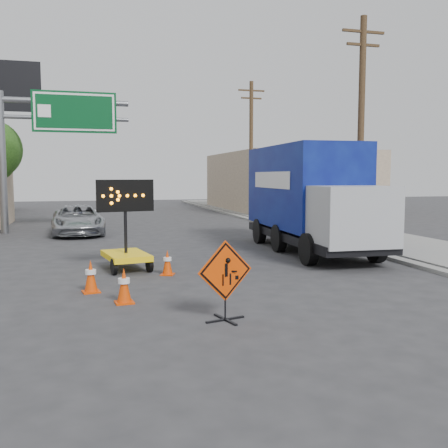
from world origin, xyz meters
name	(u,v)px	position (x,y,z in m)	size (l,w,h in m)	color
ground	(243,339)	(0.00, 0.00, 0.00)	(100.00, 100.00, 0.00)	#2D2D30
curb_right	(292,231)	(7.20, 15.00, 0.06)	(0.40, 60.00, 0.12)	gray
sidewalk_right	(334,229)	(9.50, 15.00, 0.07)	(4.00, 60.00, 0.15)	gray
building_right_far	(286,182)	(13.00, 30.00, 2.30)	(10.00, 14.00, 4.60)	tan
highway_gantry	(47,129)	(-4.43, 17.96, 5.07)	(6.18, 0.38, 6.90)	slate
utility_pole_near	(361,128)	(8.00, 10.00, 4.68)	(1.80, 0.26, 9.00)	#4C3620
utility_pole_far	(251,147)	(8.00, 24.00, 4.68)	(1.80, 0.26, 9.00)	#4C3620
construction_sign	(225,278)	(-0.01, 1.12, 0.83)	(1.15, 0.82, 1.57)	black
arrow_board	(126,250)	(-1.49, 6.95, 0.61)	(1.68, 2.05, 2.68)	yellow
pickup_truck	(78,220)	(-3.06, 16.75, 0.70)	(2.32, 5.04, 1.40)	#AFB2B6
box_truck	(309,204)	(5.34, 8.97, 1.77)	(2.88, 8.30, 3.90)	black
cone_a	(124,285)	(-1.81, 2.98, 0.39)	(0.44, 0.44, 0.79)	#D83C04
cone_b	(91,276)	(-2.51, 4.22, 0.39)	(0.46, 0.46, 0.79)	#D83C04
cone_c	(167,262)	(-0.41, 5.85, 0.36)	(0.47, 0.47, 0.72)	#D83C04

